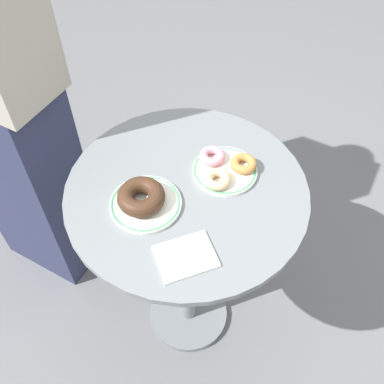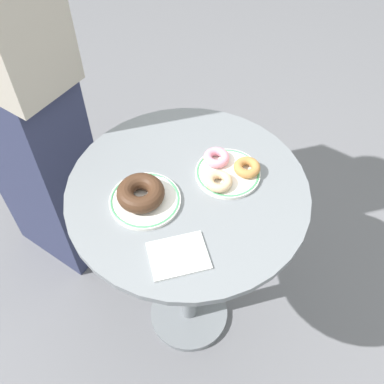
{
  "view_description": "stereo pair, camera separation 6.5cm",
  "coord_description": "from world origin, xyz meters",
  "px_view_note": "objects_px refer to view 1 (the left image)",
  "views": [
    {
      "loc": [
        -0.1,
        -0.7,
        1.63
      ],
      "look_at": [
        0.01,
        -0.03,
        0.78
      ],
      "focal_mm": 41.96,
      "sensor_mm": 36.0,
      "label": 1
    },
    {
      "loc": [
        -0.03,
        -0.71,
        1.63
      ],
      "look_at": [
        0.01,
        -0.03,
        0.78
      ],
      "focal_mm": 41.96,
      "sensor_mm": 36.0,
      "label": 2
    }
  ],
  "objects_px": {
    "donut_chocolate": "(141,197)",
    "donut_old_fashioned": "(244,164)",
    "paper_napkin": "(186,257)",
    "plate_right": "(225,171)",
    "donut_glazed": "(217,179)",
    "cafe_table": "(187,237)",
    "plate_left": "(146,204)",
    "donut_pink_frosted": "(212,156)"
  },
  "relations": [
    {
      "from": "plate_left",
      "to": "donut_pink_frosted",
      "type": "bearing_deg",
      "value": 31.88
    },
    {
      "from": "cafe_table",
      "to": "donut_pink_frosted",
      "type": "distance_m",
      "value": 0.27
    },
    {
      "from": "donut_old_fashioned",
      "to": "paper_napkin",
      "type": "relative_size",
      "value": 0.53
    },
    {
      "from": "plate_left",
      "to": "plate_right",
      "type": "height_order",
      "value": "same"
    },
    {
      "from": "donut_old_fashioned",
      "to": "donut_glazed",
      "type": "relative_size",
      "value": 1.0
    },
    {
      "from": "donut_pink_frosted",
      "to": "donut_glazed",
      "type": "distance_m",
      "value": 0.08
    },
    {
      "from": "donut_chocolate",
      "to": "donut_old_fashioned",
      "type": "xyz_separation_m",
      "value": [
        0.27,
        0.07,
        -0.01
      ]
    },
    {
      "from": "donut_pink_frosted",
      "to": "donut_glazed",
      "type": "relative_size",
      "value": 1.0
    },
    {
      "from": "plate_left",
      "to": "donut_pink_frosted",
      "type": "xyz_separation_m",
      "value": [
        0.19,
        0.12,
        0.02
      ]
    },
    {
      "from": "plate_left",
      "to": "donut_glazed",
      "type": "bearing_deg",
      "value": 11.08
    },
    {
      "from": "plate_left",
      "to": "donut_old_fashioned",
      "type": "distance_m",
      "value": 0.27
    },
    {
      "from": "donut_glazed",
      "to": "cafe_table",
      "type": "bearing_deg",
      "value": -179.27
    },
    {
      "from": "plate_left",
      "to": "paper_napkin",
      "type": "height_order",
      "value": "plate_left"
    },
    {
      "from": "plate_right",
      "to": "donut_old_fashioned",
      "type": "xyz_separation_m",
      "value": [
        0.05,
        0.0,
        0.02
      ]
    },
    {
      "from": "donut_chocolate",
      "to": "paper_napkin",
      "type": "distance_m",
      "value": 0.18
    },
    {
      "from": "plate_left",
      "to": "donut_old_fashioned",
      "type": "bearing_deg",
      "value": 16.36
    },
    {
      "from": "donut_glazed",
      "to": "plate_right",
      "type": "bearing_deg",
      "value": 54.37
    },
    {
      "from": "cafe_table",
      "to": "donut_pink_frosted",
      "type": "relative_size",
      "value": 11.13
    },
    {
      "from": "cafe_table",
      "to": "donut_pink_frosted",
      "type": "height_order",
      "value": "donut_pink_frosted"
    },
    {
      "from": "plate_left",
      "to": "donut_chocolate",
      "type": "height_order",
      "value": "donut_chocolate"
    },
    {
      "from": "donut_pink_frosted",
      "to": "donut_chocolate",
      "type": "bearing_deg",
      "value": -149.82
    },
    {
      "from": "plate_left",
      "to": "donut_old_fashioned",
      "type": "relative_size",
      "value": 2.56
    },
    {
      "from": "cafe_table",
      "to": "paper_napkin",
      "type": "height_order",
      "value": "paper_napkin"
    },
    {
      "from": "cafe_table",
      "to": "donut_old_fashioned",
      "type": "distance_m",
      "value": 0.29
    },
    {
      "from": "donut_chocolate",
      "to": "paper_napkin",
      "type": "relative_size",
      "value": 0.9
    },
    {
      "from": "donut_pink_frosted",
      "to": "paper_napkin",
      "type": "xyz_separation_m",
      "value": [
        -0.11,
        -0.27,
        -0.02
      ]
    },
    {
      "from": "donut_old_fashioned",
      "to": "plate_right",
      "type": "bearing_deg",
      "value": -178.54
    },
    {
      "from": "plate_right",
      "to": "cafe_table",
      "type": "bearing_deg",
      "value": -159.26
    },
    {
      "from": "plate_right",
      "to": "donut_chocolate",
      "type": "relative_size",
      "value": 1.44
    },
    {
      "from": "donut_chocolate",
      "to": "donut_old_fashioned",
      "type": "height_order",
      "value": "donut_chocolate"
    },
    {
      "from": "donut_glazed",
      "to": "donut_chocolate",
      "type": "bearing_deg",
      "value": -170.14
    },
    {
      "from": "cafe_table",
      "to": "donut_chocolate",
      "type": "xyz_separation_m",
      "value": [
        -0.11,
        -0.03,
        0.25
      ]
    },
    {
      "from": "donut_chocolate",
      "to": "donut_pink_frosted",
      "type": "height_order",
      "value": "donut_chocolate"
    },
    {
      "from": "plate_left",
      "to": "donut_chocolate",
      "type": "bearing_deg",
      "value": 163.41
    },
    {
      "from": "donut_chocolate",
      "to": "plate_right",
      "type": "bearing_deg",
      "value": 18.22
    },
    {
      "from": "plate_right",
      "to": "donut_chocolate",
      "type": "height_order",
      "value": "donut_chocolate"
    },
    {
      "from": "plate_left",
      "to": "donut_old_fashioned",
      "type": "height_order",
      "value": "donut_old_fashioned"
    },
    {
      "from": "donut_old_fashioned",
      "to": "donut_glazed",
      "type": "height_order",
      "value": "same"
    },
    {
      "from": "donut_chocolate",
      "to": "paper_napkin",
      "type": "bearing_deg",
      "value": -62.91
    },
    {
      "from": "cafe_table",
      "to": "donut_old_fashioned",
      "type": "relative_size",
      "value": 11.13
    },
    {
      "from": "plate_left",
      "to": "paper_napkin",
      "type": "distance_m",
      "value": 0.18
    },
    {
      "from": "plate_right",
      "to": "donut_glazed",
      "type": "distance_m",
      "value": 0.05
    }
  ]
}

